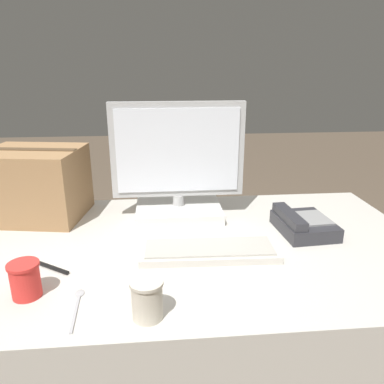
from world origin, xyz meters
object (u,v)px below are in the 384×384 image
at_px(paper_cup_left, 25,280).
at_px(spoon, 77,303).
at_px(paper_cup_right, 147,299).
at_px(cardboard_box, 35,184).
at_px(monitor, 178,173).
at_px(desk_phone, 303,224).
at_px(keyboard, 209,251).
at_px(pen_marker, 52,267).

xyz_separation_m(paper_cup_left, spoon, (0.13, -0.05, -0.05)).
bearing_deg(paper_cup_right, cardboard_box, 123.28).
distance_m(monitor, spoon, 0.64).
relative_size(desk_phone, paper_cup_right, 2.35).
xyz_separation_m(monitor, keyboard, (0.08, -0.33, -0.16)).
xyz_separation_m(monitor, paper_cup_left, (-0.42, -0.51, -0.12)).
bearing_deg(spoon, cardboard_box, 20.13).
xyz_separation_m(desk_phone, paper_cup_left, (-0.84, -0.31, 0.02)).
relative_size(paper_cup_right, spoon, 0.56).
distance_m(spoon, pen_marker, 0.21).
xyz_separation_m(monitor, pen_marker, (-0.39, -0.38, -0.16)).
bearing_deg(pen_marker, spoon, 155.40).
distance_m(desk_phone, cardboard_box, 1.00).
bearing_deg(monitor, spoon, -116.95).
height_order(keyboard, desk_phone, desk_phone).
relative_size(desk_phone, cardboard_box, 0.59).
bearing_deg(spoon, paper_cup_right, -114.39).
bearing_deg(monitor, paper_cup_right, -99.81).
distance_m(paper_cup_right, cardboard_box, 0.79).
xyz_separation_m(paper_cup_right, spoon, (-0.17, 0.07, -0.05)).
relative_size(spoon, cardboard_box, 0.45).
bearing_deg(spoon, desk_phone, -66.72).
distance_m(desk_phone, paper_cup_left, 0.90).
xyz_separation_m(paper_cup_right, cardboard_box, (-0.43, 0.66, 0.08)).
bearing_deg(paper_cup_left, monitor, 50.69).
bearing_deg(keyboard, desk_phone, 22.71).
bearing_deg(paper_cup_left, spoon, -19.42).
height_order(monitor, desk_phone, monitor).
distance_m(paper_cup_left, cardboard_box, 0.57).
bearing_deg(paper_cup_left, paper_cup_right, -20.30).
xyz_separation_m(cardboard_box, pen_marker, (0.15, -0.42, -0.13)).
height_order(monitor, cardboard_box, monitor).
distance_m(desk_phone, paper_cup_right, 0.68).
bearing_deg(paper_cup_right, desk_phone, 38.43).
distance_m(cardboard_box, pen_marker, 0.46).
distance_m(monitor, keyboard, 0.38).
xyz_separation_m(keyboard, spoon, (-0.36, -0.22, -0.01)).
height_order(keyboard, paper_cup_right, paper_cup_right).
relative_size(keyboard, paper_cup_right, 4.45).
relative_size(desk_phone, spoon, 1.33).
bearing_deg(desk_phone, paper_cup_left, -164.23).
height_order(desk_phone, spoon, desk_phone).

